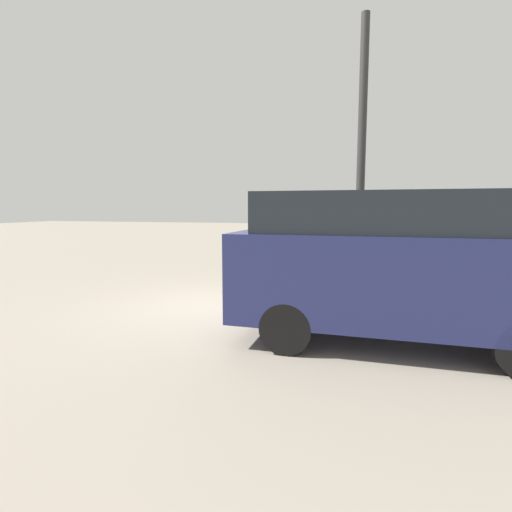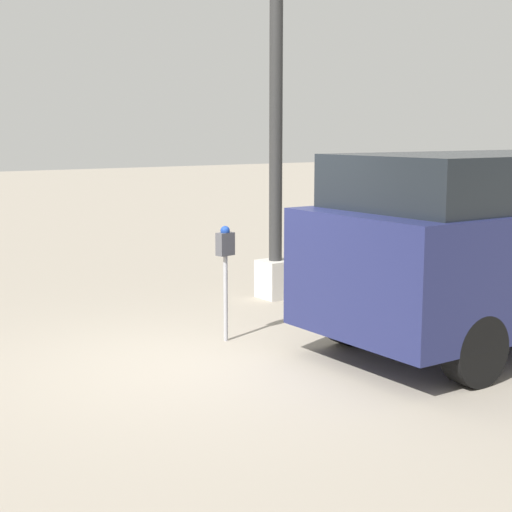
{
  "view_description": "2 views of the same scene",
  "coord_description": "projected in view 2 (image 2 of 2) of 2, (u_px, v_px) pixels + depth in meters",
  "views": [
    {
      "loc": [
        2.67,
        -7.21,
        1.95
      ],
      "look_at": [
        0.71,
        0.09,
        1.02
      ],
      "focal_mm": 28.0,
      "sensor_mm": 36.0,
      "label": 1
    },
    {
      "loc": [
        -4.13,
        -6.74,
        2.4
      ],
      "look_at": [
        0.29,
        -0.57,
        1.18
      ],
      "focal_mm": 55.0,
      "sensor_mm": 36.0,
      "label": 2
    }
  ],
  "objects": [
    {
      "name": "ground_plane",
      "position": [
        202.0,
        363.0,
        8.17
      ],
      "size": [
        80.0,
        80.0,
        0.0
      ],
      "primitive_type": "plane",
      "color": "gray"
    },
    {
      "name": "parking_meter_near",
      "position": [
        225.0,
        256.0,
        8.89
      ],
      "size": [
        0.21,
        0.14,
        1.33
      ],
      "rotation": [
        0.0,
        0.0,
        0.14
      ],
      "color": "#9E9EA3",
      "rests_on": "ground"
    },
    {
      "name": "lamp_post",
      "position": [
        276.0,
        142.0,
        11.02
      ],
      "size": [
        0.44,
        0.44,
        6.08
      ],
      "color": "beige",
      "rests_on": "ground"
    },
    {
      "name": "parked_van",
      "position": [
        497.0,
        242.0,
        8.75
      ],
      "size": [
        4.54,
        2.1,
        2.15
      ],
      "rotation": [
        0.0,
        0.0,
        -0.02
      ],
      "color": "navy",
      "rests_on": "ground"
    }
  ]
}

